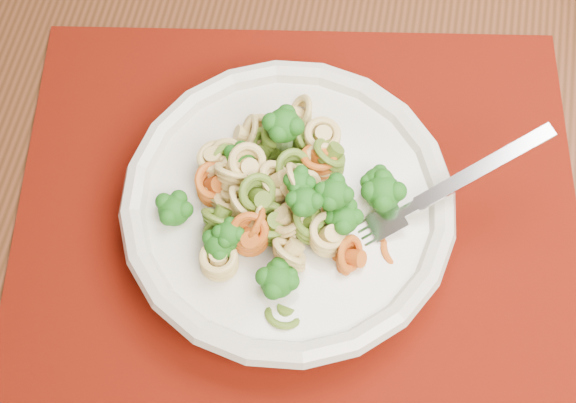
# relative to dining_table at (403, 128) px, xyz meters

# --- Properties ---
(dining_table) EXTENTS (1.47, 0.98, 0.73)m
(dining_table) POSITION_rel_dining_table_xyz_m (0.00, 0.00, 0.00)
(dining_table) COLOR #532A17
(dining_table) RESTS_ON ground
(placemat) EXTENTS (0.51, 0.43, 0.00)m
(placemat) POSITION_rel_dining_table_xyz_m (-0.07, -0.15, 0.10)
(placemat) COLOR #601104
(placemat) RESTS_ON dining_table
(pasta_bowl) EXTENTS (0.25, 0.25, 0.05)m
(pasta_bowl) POSITION_rel_dining_table_xyz_m (-0.08, -0.17, 0.13)
(pasta_bowl) COLOR silver
(pasta_bowl) RESTS_ON placemat
(pasta_broccoli_heap) EXTENTS (0.22, 0.22, 0.06)m
(pasta_broccoli_heap) POSITION_rel_dining_table_xyz_m (-0.08, -0.17, 0.14)
(pasta_broccoli_heap) COLOR #E4C471
(pasta_broccoli_heap) RESTS_ON pasta_bowl
(fork) EXTENTS (0.16, 0.13, 0.08)m
(fork) POSITION_rel_dining_table_xyz_m (-0.00, -0.17, 0.14)
(fork) COLOR silver
(fork) RESTS_ON pasta_bowl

